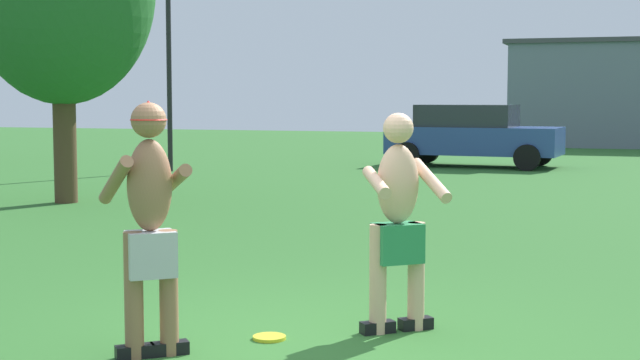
# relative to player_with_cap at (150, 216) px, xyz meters

# --- Properties ---
(ground_plane) EXTENTS (80.00, 80.00, 0.00)m
(ground_plane) POSITION_rel_player_with_cap_xyz_m (0.96, 0.54, -0.97)
(ground_plane) COLOR #2D6628
(player_with_cap) EXTENTS (0.79, 0.76, 1.76)m
(player_with_cap) POSITION_rel_player_with_cap_xyz_m (0.00, 0.00, 0.00)
(player_with_cap) COLOR black
(player_with_cap) RESTS_ON ground_plane
(player_in_green) EXTENTS (0.73, 0.81, 1.66)m
(player_in_green) POSITION_rel_player_with_cap_xyz_m (1.44, 1.20, -0.10)
(player_in_green) COLOR black
(player_in_green) RESTS_ON ground_plane
(frisbee) EXTENTS (0.25, 0.25, 0.03)m
(frisbee) POSITION_rel_player_with_cap_xyz_m (0.60, 0.68, -0.96)
(frisbee) COLOR yellow
(frisbee) RESTS_ON ground_plane
(car_blue_mid_lot) EXTENTS (4.42, 2.27, 1.58)m
(car_blue_mid_lot) POSITION_rel_player_with_cap_xyz_m (-0.81, 18.31, -0.15)
(car_blue_mid_lot) COLOR #2D478C
(car_blue_mid_lot) RESTS_ON ground_plane
(lamp_post) EXTENTS (0.60, 0.24, 6.25)m
(lamp_post) POSITION_rel_player_with_cap_xyz_m (-7.42, 14.48, 2.81)
(lamp_post) COLOR black
(lamp_post) RESTS_ON ground_plane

